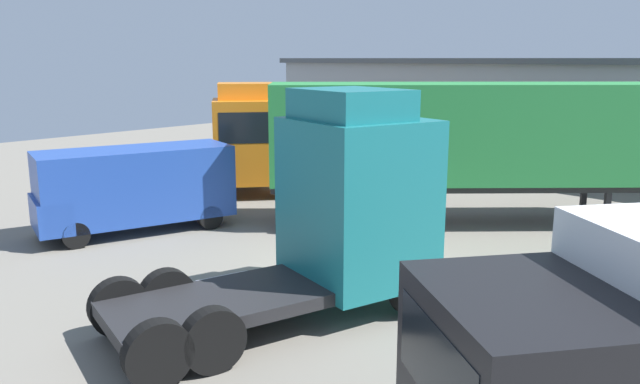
{
  "coord_description": "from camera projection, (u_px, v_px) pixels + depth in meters",
  "views": [
    {
      "loc": [
        9.09,
        -11.05,
        4.96
      ],
      "look_at": [
        -1.39,
        0.57,
        1.6
      ],
      "focal_mm": 35.0,
      "sensor_mm": 36.0,
      "label": 1
    }
  ],
  "objects": [
    {
      "name": "ground_plane",
      "position": [
        347.0,
        269.0,
        15.01
      ],
      "size": [
        60.0,
        60.0,
        0.0
      ],
      "primitive_type": "plane",
      "color": "slate"
    },
    {
      "name": "delivery_van_blue",
      "position": [
        131.0,
        187.0,
        17.95
      ],
      "size": [
        3.53,
        5.82,
        2.44
      ],
      "rotation": [
        0.0,
        0.0,
        -1.87
      ],
      "color": "#2347A3",
      "rests_on": "ground_plane"
    },
    {
      "name": "warehouse_building",
      "position": [
        601.0,
        116.0,
        27.02
      ],
      "size": [
        32.62,
        7.02,
        4.97
      ],
      "color": "#93999E",
      "rests_on": "ground_plane"
    },
    {
      "name": "container_trailer_green",
      "position": [
        472.0,
        136.0,
        18.64
      ],
      "size": [
        10.55,
        10.09,
        4.24
      ],
      "rotation": [
        0.0,
        0.0,
        0.75
      ],
      "color": "#28843D",
      "rests_on": "ground_plane"
    },
    {
      "name": "tractor_unit_orange",
      "position": [
        249.0,
        141.0,
        23.24
      ],
      "size": [
        6.49,
        6.0,
        4.09
      ],
      "rotation": [
        0.0,
        0.0,
        -0.69
      ],
      "color": "orange",
      "rests_on": "ground_plane"
    },
    {
      "name": "tractor_unit_teal",
      "position": [
        338.0,
        208.0,
        12.24
      ],
      "size": [
        4.08,
        6.71,
        4.39
      ],
      "rotation": [
        0.0,
        0.0,
        1.3
      ],
      "color": "#197075",
      "rests_on": "ground_plane"
    }
  ]
}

